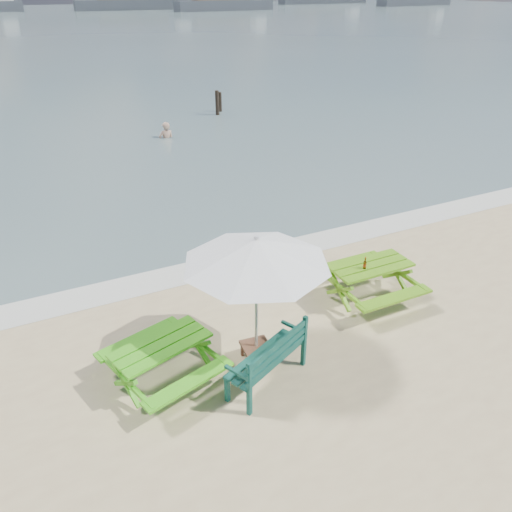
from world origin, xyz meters
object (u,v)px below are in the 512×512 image
beer_bottle (365,265)px  park_bench (267,367)px  patio_umbrella (256,252)px  side_table (256,352)px  swimmer (167,143)px  picnic_table_right (369,282)px  picnic_table_left (163,363)px

beer_bottle → park_bench: bearing=-156.6°
patio_umbrella → beer_bottle: (2.68, 0.64, -1.25)m
side_table → beer_bottle: (2.68, 0.64, 0.70)m
side_table → beer_bottle: beer_bottle is taller
park_bench → patio_umbrella: size_ratio=0.62×
swimmer → side_table: bearing=-101.4°
picnic_table_right → park_bench: size_ratio=1.14×
patio_umbrella → swimmer: patio_umbrella is taller
park_bench → patio_umbrella: (0.09, 0.55, 1.82)m
beer_bottle → swimmer: size_ratio=0.14×
patio_umbrella → picnic_table_left: bearing=171.9°
picnic_table_left → picnic_table_right: (4.45, 0.48, 0.02)m
picnic_table_right → swimmer: picnic_table_right is taller
picnic_table_right → park_bench: 3.23m
beer_bottle → swimmer: beer_bottle is taller
beer_bottle → side_table: bearing=-166.5°
patio_umbrella → swimmer: bearing=78.6°
picnic_table_left → patio_umbrella: size_ratio=0.80×
picnic_table_right → side_table: size_ratio=3.55×
patio_umbrella → picnic_table_right: bearing=13.6°
park_bench → swimmer: 15.00m
picnic_table_left → swimmer: bearing=72.5°
picnic_table_left → swimmer: 14.62m
picnic_table_left → beer_bottle: beer_bottle is taller
park_bench → picnic_table_left: bearing=152.2°
side_table → swimmer: bearing=78.6°
park_bench → side_table: (0.09, 0.55, -0.13)m
patio_umbrella → side_table: bearing=180.0°
picnic_table_right → swimmer: bearing=90.2°
picnic_table_left → beer_bottle: 4.29m
picnic_table_left → beer_bottle: bearing=5.7°
picnic_table_right → swimmer: size_ratio=1.05×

